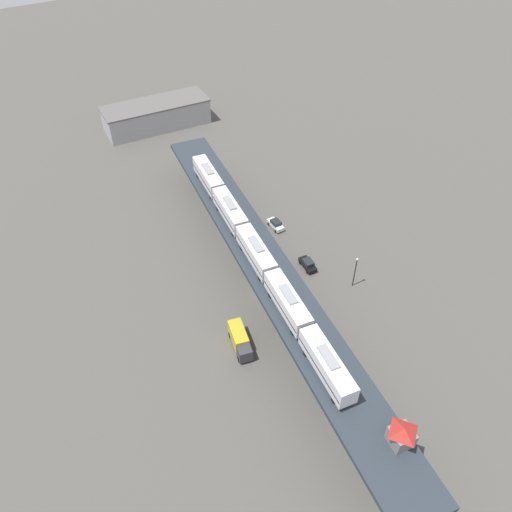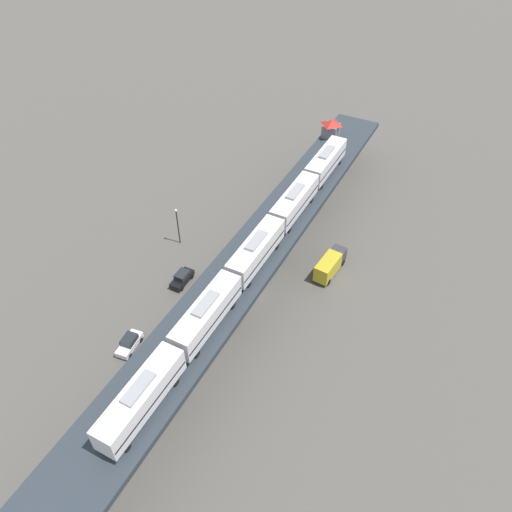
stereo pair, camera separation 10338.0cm
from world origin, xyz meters
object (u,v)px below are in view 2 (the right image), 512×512
object	(u,v)px
delivery_truck	(330,264)
street_lamp	(178,223)
signal_hut	(331,128)
subway_train	(256,250)
street_car_white	(129,343)
street_car_black	(182,278)

from	to	relation	value
delivery_truck	street_lamp	world-z (taller)	street_lamp
signal_hut	street_lamp	distance (m)	35.06
subway_train	street_car_white	size ratio (longest dim) A/B	14.03
subway_train	delivery_truck	distance (m)	15.32
subway_train	signal_hut	size ratio (longest dim) A/B	17.06
signal_hut	street_car_white	bearing A→B (deg)	74.01
signal_hut	street_lamp	size ratio (longest dim) A/B	0.53
signal_hut	delivery_truck	world-z (taller)	signal_hut
signal_hut	street_car_black	distance (m)	41.16
subway_train	street_car_white	distance (m)	21.08
subway_train	signal_hut	bearing A→B (deg)	-92.38
street_car_black	delivery_truck	size ratio (longest dim) A/B	0.61
delivery_truck	street_lamp	bearing A→B (deg)	2.99
subway_train	street_car_white	bearing A→B (deg)	46.13
signal_hut	street_car_white	xyz separation A→B (m)	(14.76, 51.52, -8.33)
street_car_black	street_lamp	world-z (taller)	street_lamp
signal_hut	delivery_truck	distance (m)	30.24
street_car_white	street_car_black	size ratio (longest dim) A/B	0.97
street_car_white	delivery_truck	bearing A→B (deg)	-133.57
subway_train	delivery_truck	world-z (taller)	subway_train
street_car_white	street_lamp	world-z (taller)	street_lamp
subway_train	delivery_truck	bearing A→B (deg)	-133.14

